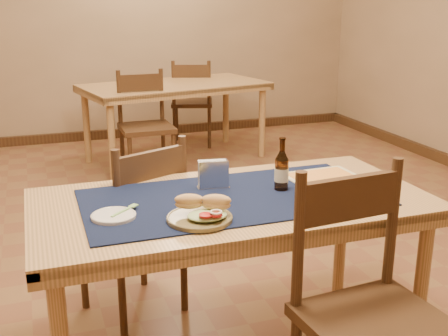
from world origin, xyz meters
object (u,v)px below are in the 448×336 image
object	(u,v)px
main_table	(232,217)
sandwich_plate	(202,214)
chair_main_far	(136,225)
back_table	(175,92)
napkin_holder	(213,175)
beer_bottle	(282,171)
chair_main_near	(372,313)

from	to	relation	value
main_table	sandwich_plate	world-z (taller)	sandwich_plate
chair_main_far	back_table	bearing A→B (deg)	71.68
back_table	napkin_holder	size ratio (longest dim) A/B	13.06
back_table	beer_bottle	bearing A→B (deg)	-96.23
main_table	chair_main_near	size ratio (longest dim) A/B	1.61
main_table	back_table	bearing A→B (deg)	79.79
back_table	sandwich_plate	bearing A→B (deg)	-102.69
main_table	chair_main_far	xyz separation A→B (m)	(-0.31, 0.51, -0.19)
back_table	chair_main_far	xyz separation A→B (m)	(-0.89, -2.68, -0.19)
back_table	sandwich_plate	world-z (taller)	sandwich_plate
beer_bottle	sandwich_plate	bearing A→B (deg)	-152.25
main_table	chair_main_far	distance (m)	0.62
back_table	napkin_holder	world-z (taller)	napkin_holder
main_table	beer_bottle	world-z (taller)	beer_bottle
main_table	chair_main_near	world-z (taller)	chair_main_near
chair_main_near	beer_bottle	size ratio (longest dim) A/B	4.44
back_table	napkin_holder	distance (m)	3.11
main_table	chair_main_far	size ratio (longest dim) A/B	1.75
main_table	beer_bottle	bearing A→B (deg)	5.31
main_table	sandwich_plate	size ratio (longest dim) A/B	6.63
main_table	back_table	world-z (taller)	same
back_table	sandwich_plate	distance (m)	3.47
napkin_holder	main_table	bearing A→B (deg)	-75.50
back_table	chair_main_far	distance (m)	2.83
napkin_holder	chair_main_near	bearing A→B (deg)	-67.43
sandwich_plate	beer_bottle	world-z (taller)	beer_bottle
beer_bottle	main_table	bearing A→B (deg)	-174.69
main_table	beer_bottle	distance (m)	0.29
napkin_holder	back_table	bearing A→B (deg)	78.71
napkin_holder	chair_main_far	bearing A→B (deg)	127.00
main_table	sandwich_plate	xyz separation A→B (m)	(-0.19, -0.20, 0.11)
chair_main_far	napkin_holder	distance (m)	0.57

